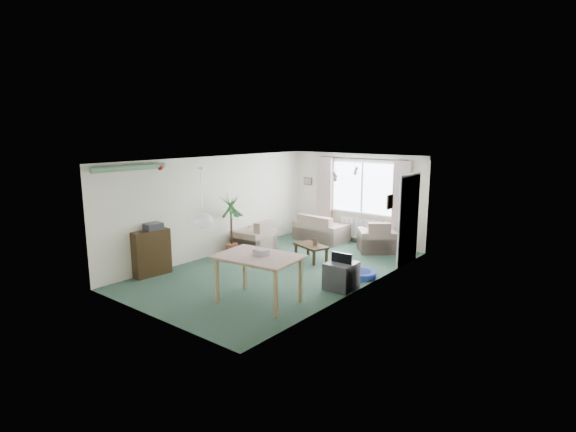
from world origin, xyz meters
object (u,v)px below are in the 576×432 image
Objects in this scene: dining_table at (259,280)px; tv_cube at (341,276)px; pet_bed at (360,274)px; bookshelf at (152,253)px; armchair_left at (254,236)px; armchair_corner at (377,236)px; houseplant at (231,225)px; sofa at (321,228)px; coffee_table at (311,252)px.

dining_table is 2.35× the size of tv_cube.
tv_cube is 0.86m from pet_bed.
bookshelf is 3.97m from tv_cube.
pet_bed is (3.15, -0.14, -0.33)m from armchair_left.
houseplant is (-2.58, -2.56, 0.37)m from armchair_corner.
pet_bed is at bearing 72.05° from armchair_corner.
armchair_corner is 2.22m from pet_bed.
dining_table is (1.72, -4.44, 0.06)m from sofa.
coffee_table is 1.58m from pet_bed.
pet_bed is (0.72, -2.08, -0.33)m from armchair_corner.
tv_cube is at bearing 62.87° from dining_table.
bookshelf reaches higher than armchair_corner.
bookshelf reaches higher than dining_table.
pet_bed is (2.44, -2.10, -0.30)m from sofa.
sofa is 3.23m from pet_bed.
armchair_left is 0.66× the size of dining_table.
armchair_corner is at bearing 124.54° from armchair_left.
dining_table is at bearing 10.45° from bookshelf.
houseplant reaches higher than armchair_left.
sofa is 3.85m from tv_cube.
bookshelf is (-2.77, -4.69, 0.09)m from armchair_corner.
armchair_corner is 1.00× the size of armchair_left.
tv_cube reaches higher than coffee_table.
dining_table is 2.06× the size of pet_bed.
bookshelf is at bearing -143.12° from pet_bed.
houseplant is at bearing 7.66° from armchair_corner.
houseplant is (-0.86, -2.59, 0.40)m from sofa.
coffee_table is at bearing 166.61° from pet_bed.
sofa is at bearing 71.53° from houseplant.
tv_cube is at bearing -37.19° from coffee_table.
armchair_corner is at bearing 64.14° from bookshelf.
sofa is 1.08× the size of dining_table.
armchair_corner is 3.02m from tv_cube.
houseplant is (-0.15, -0.62, 0.37)m from armchair_left.
armchair_left reaches higher than pet_bed.
armchair_corner is at bearing 90.04° from dining_table.
armchair_corner is 0.66× the size of dining_table.
houseplant is 3.20m from dining_table.
sofa is 4.84m from bookshelf.
armchair_left is at bearing 73.94° from sofa.
houseplant reaches higher than sofa.
bookshelf is 1.70× the size of tv_cube.
armchair_corner is 1.35× the size of pet_bed.
armchair_corner reaches higher than pet_bed.
sofa is at bearing 139.22° from pet_bed.
sofa reaches higher than tv_cube.
houseplant reaches higher than bookshelf.
dining_table reaches higher than sofa.
armchair_left is at bearing 87.62° from bookshelf.
armchair_left is 2.78m from bookshelf.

